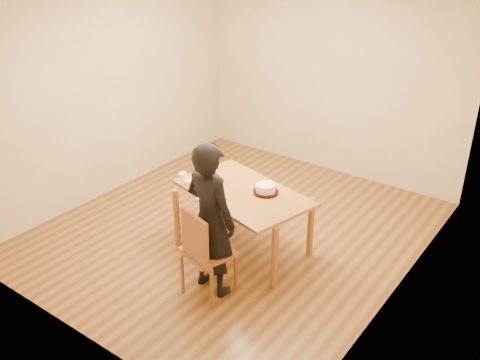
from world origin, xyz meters
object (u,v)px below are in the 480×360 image
Objects in this scene: dining_table at (243,193)px; cake at (266,188)px; person at (211,219)px; cake_plate at (266,192)px; dining_chair at (209,252)px.

cake is at bearing 41.02° from dining_table.
cake_plate is at bearing -88.95° from person.
cake_plate is at bearing -90.00° from cake.
cake reaches higher than dining_table.
cake is 0.13× the size of person.
cake reaches higher than dining_chair.
person is at bearing 107.82° from dining_chair.
dining_chair is at bearing -64.92° from dining_table.
person is (0.15, -0.73, 0.06)m from dining_table.
person reaches higher than dining_chair.
cake_plate is 0.04m from cake.
dining_table is 0.26m from cake.
dining_table is 6.87× the size of cake.
dining_chair is 0.35m from person.
dining_table is 0.91× the size of person.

